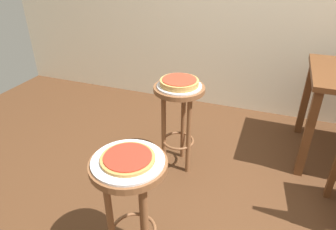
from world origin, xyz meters
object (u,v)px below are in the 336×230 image
stool_middle (179,109)px  serving_plate_middle (179,86)px  pizza_foreground (128,158)px  pizza_middle (179,82)px  stool_foreground (131,192)px  serving_plate_foreground (128,161)px

stool_middle → serving_plate_middle: size_ratio=2.15×
pizza_foreground → pizza_middle: bearing=93.5°
stool_middle → serving_plate_middle: 0.19m
stool_foreground → serving_plate_middle: bearing=93.5°
pizza_middle → pizza_foreground: bearing=-86.5°
stool_middle → serving_plate_foreground: bearing=-86.5°
stool_foreground → serving_plate_middle: serving_plate_middle is taller
pizza_foreground → stool_middle: 0.94m
serving_plate_foreground → stool_middle: size_ratio=0.50×
stool_foreground → serving_plate_foreground: bearing=0.0°
stool_middle → serving_plate_middle: bearing=0.0°
pizza_middle → stool_foreground: bearing=-86.5°
serving_plate_foreground → pizza_foreground: size_ratio=1.35×
serving_plate_foreground → pizza_middle: bearing=93.5°
stool_foreground → serving_plate_foreground: (0.00, 0.00, 0.19)m
pizza_foreground → stool_middle: (-0.06, 0.91, -0.21)m
serving_plate_foreground → pizza_foreground: pizza_foreground is taller
stool_foreground → stool_middle: 0.91m
pizza_foreground → stool_middle: size_ratio=0.37×
serving_plate_middle → pizza_middle: pizza_middle is taller
stool_middle → serving_plate_middle: (0.00, 0.00, 0.19)m
stool_foreground → serving_plate_middle: (-0.06, 0.91, 0.19)m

